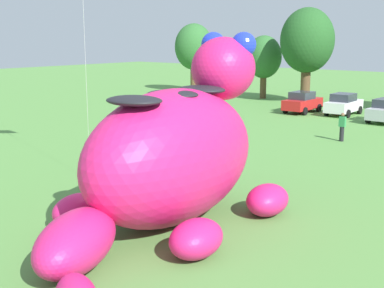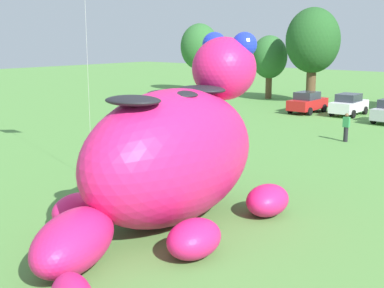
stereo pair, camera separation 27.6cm
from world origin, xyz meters
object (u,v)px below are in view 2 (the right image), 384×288
(giant_inflatable_creature, at_px, (173,154))
(car_white, at_px, (349,104))
(car_red, at_px, (307,102))
(spectator_mid_field, at_px, (346,128))

(giant_inflatable_creature, xyz_separation_m, car_white, (-5.71, 26.81, -1.45))
(giant_inflatable_creature, xyz_separation_m, car_red, (-8.87, 25.94, -1.45))
(giant_inflatable_creature, relative_size, car_white, 2.88)
(giant_inflatable_creature, bearing_deg, car_white, 102.02)
(car_white, relative_size, spectator_mid_field, 2.43)
(car_red, bearing_deg, giant_inflatable_creature, -71.13)
(giant_inflatable_creature, height_order, car_red, giant_inflatable_creature)
(car_red, relative_size, car_white, 0.99)
(spectator_mid_field, bearing_deg, giant_inflatable_creature, -85.38)
(spectator_mid_field, bearing_deg, car_red, 129.01)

